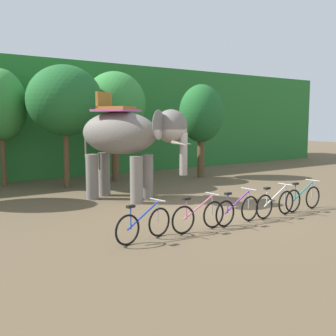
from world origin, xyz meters
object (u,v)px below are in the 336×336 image
object	(u,v)px
tree_center	(65,101)
bike_white	(275,203)
bike_blue	(144,225)
elephant	(127,137)
tree_far_right	(115,104)
bike_purple	(238,210)
bike_teal	(303,198)
bike_pink	(199,216)
tree_right	(1,105)
tree_left	(201,114)

from	to	relation	value
tree_center	bike_white	xyz separation A→B (m)	(3.03, -8.49, -3.20)
bike_blue	elephant	bearing A→B (deg)	64.76
tree_far_right	bike_purple	distance (m)	9.63
tree_far_right	bike_blue	world-z (taller)	tree_far_right
tree_far_right	bike_teal	size ratio (longest dim) A/B	2.92
bike_purple	bike_white	bearing A→B (deg)	-0.55
bike_white	bike_teal	bearing A→B (deg)	2.66
bike_pink	tree_center	bearing A→B (deg)	91.44
tree_center	elephant	bearing A→B (deg)	-78.70
tree_right	bike_purple	size ratio (longest dim) A/B	2.89
tree_far_right	bike_blue	size ratio (longest dim) A/B	2.96
bike_pink	tree_far_right	bearing A→B (deg)	75.20
elephant	bike_white	distance (m)	5.50
tree_center	bike_white	bearing A→B (deg)	-70.34
bike_blue	bike_purple	world-z (taller)	same
tree_right	tree_left	xyz separation A→B (m)	(8.64, -2.64, -0.34)
tree_right	tree_center	world-z (taller)	tree_center
tree_far_right	tree_left	bearing A→B (deg)	-18.82
tree_right	tree_left	world-z (taller)	tree_right
elephant	bike_pink	distance (m)	4.98
tree_left	bike_purple	world-z (taller)	tree_left
tree_right	bike_pink	xyz separation A→B (m)	(2.28, -10.27, -3.05)
tree_left	tree_right	bearing A→B (deg)	162.99
tree_far_right	bike_teal	world-z (taller)	tree_far_right
tree_center	bike_purple	world-z (taller)	tree_center
tree_left	bike_pink	distance (m)	10.30
tree_center	bike_purple	distance (m)	9.19
elephant	bike_pink	xyz separation A→B (m)	(-0.55, -4.61, -1.82)
bike_purple	bike_white	size ratio (longest dim) A/B	1.00
tree_far_right	tree_left	world-z (taller)	tree_far_right
tree_far_right	bike_white	bearing A→B (deg)	-87.18
bike_teal	bike_blue	bearing A→B (deg)	179.46
bike_blue	bike_pink	xyz separation A→B (m)	(1.59, -0.06, 0.00)
elephant	tree_far_right	bearing A→B (deg)	67.39
tree_center	bike_pink	world-z (taller)	tree_center
tree_right	bike_purple	world-z (taller)	tree_right
tree_center	bike_blue	bearing A→B (deg)	-99.38
tree_right	tree_center	size ratio (longest dim) A/B	0.98
elephant	bike_white	bearing A→B (deg)	-64.08
tree_right	tree_center	bearing A→B (deg)	-41.79
bike_purple	bike_teal	bearing A→B (deg)	0.98
tree_left	bike_white	bearing A→B (deg)	-114.69
tree_far_right	tree_center	bearing A→B (deg)	-167.73
bike_pink	bike_teal	distance (m)	4.18
tree_left	bike_teal	xyz separation A→B (m)	(-2.18, -7.63, -2.71)
tree_center	tree_left	bearing A→B (deg)	-6.90
tree_left	bike_pink	xyz separation A→B (m)	(-6.36, -7.63, -2.71)
tree_far_right	bike_white	xyz separation A→B (m)	(0.45, -9.05, -3.14)
bike_purple	bike_white	world-z (taller)	same
bike_pink	bike_teal	bearing A→B (deg)	0.01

